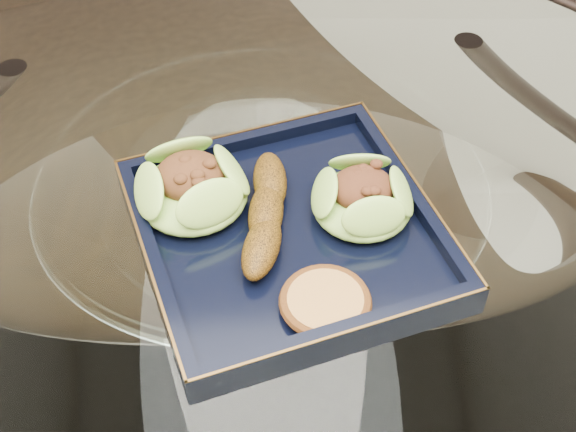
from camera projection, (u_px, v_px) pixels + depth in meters
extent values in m
cylinder|color=white|center=(263.00, 221.00, 0.79)|extent=(1.10, 1.10, 0.01)
torus|color=black|center=(263.00, 221.00, 0.79)|extent=(1.13, 1.13, 0.02)
cylinder|color=black|center=(429.00, 242.00, 1.28)|extent=(0.04, 0.04, 0.75)
cylinder|color=black|center=(75.00, 269.00, 1.24)|extent=(0.04, 0.04, 0.75)
cube|color=#331F11|center=(185.00, 179.00, 1.30)|extent=(0.48, 0.48, 0.04)
cylinder|color=#331F11|center=(132.00, 370.00, 1.32)|extent=(0.03, 0.03, 0.41)
cylinder|color=#331F11|center=(316.00, 307.00, 1.40)|extent=(0.03, 0.03, 0.41)
cylinder|color=#331F11|center=(86.00, 231.00, 1.52)|extent=(0.03, 0.03, 0.41)
cylinder|color=#331F11|center=(249.00, 184.00, 1.61)|extent=(0.03, 0.03, 0.41)
cube|color=black|center=(288.00, 238.00, 0.76)|extent=(0.33, 0.33, 0.02)
ellipsoid|color=#659E2E|center=(192.00, 190.00, 0.76)|extent=(0.12, 0.12, 0.04)
ellipsoid|color=olive|center=(362.00, 200.00, 0.75)|extent=(0.13, 0.13, 0.03)
ellipsoid|color=#633C0A|center=(266.00, 213.00, 0.75)|extent=(0.06, 0.16, 0.03)
cylinder|color=#B07A3A|center=(325.00, 303.00, 0.69)|extent=(0.07, 0.07, 0.01)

